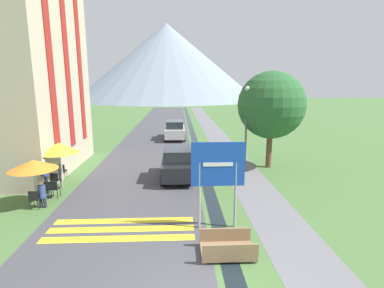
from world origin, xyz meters
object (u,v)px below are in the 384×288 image
streetlamp (246,122)px  person_seated_far (42,193)px  person_seated_near (58,170)px  parked_car_near (177,163)px  cafe_chair_near_right (45,188)px  cafe_chair_near_left (54,188)px  parked_car_far (175,130)px  road_sign (218,172)px  cafe_chair_nearest (35,198)px  person_standing_terrace (44,174)px  cafe_chair_far_right (62,170)px  tree_by_path (271,105)px  cafe_umbrella_front_orange (33,165)px  cafe_chair_middle (55,179)px  cafe_umbrella_middle_yellow (59,148)px  hotel_building (23,59)px  footbridge (227,248)px

streetlamp → person_seated_far: bearing=-152.7°
person_seated_near → parked_car_near: bearing=2.3°
cafe_chair_near_right → person_seated_near: person_seated_near is taller
person_seated_far → cafe_chair_near_left: bearing=86.7°
parked_car_far → cafe_chair_near_right: parked_car_far is taller
road_sign → person_seated_far: bearing=163.5°
parked_car_far → person_seated_far: parked_car_far is taller
road_sign → parked_car_near: size_ratio=0.86×
cafe_chair_near_right → cafe_chair_nearest: bearing=-85.3°
cafe_chair_near_left → person_standing_terrace: person_standing_terrace is taller
cafe_chair_nearest → person_seated_near: size_ratio=0.70×
cafe_chair_far_right → cafe_chair_near_right: bearing=-97.6°
streetlamp → tree_by_path: bearing=22.2°
cafe_umbrella_front_orange → tree_by_path: tree_by_path is taller
cafe_chair_near_right → person_standing_terrace: bearing=112.6°
road_sign → cafe_chair_near_right: (-7.77, 3.28, -1.69)m
cafe_chair_nearest → cafe_chair_near_left: bearing=91.2°
cafe_chair_middle → person_seated_far: size_ratio=0.68×
cafe_chair_far_right → cafe_chair_nearest: size_ratio=1.00×
cafe_umbrella_middle_yellow → person_standing_terrace: cafe_umbrella_middle_yellow is taller
road_sign → streetlamp: (2.70, 7.41, 0.88)m
tree_by_path → streetlamp: bearing=-157.8°
person_seated_far → person_standing_terrace: size_ratio=0.71×
parked_car_far → cafe_chair_middle: size_ratio=5.35×
parked_car_near → cafe_chair_nearest: (-6.17, -3.93, -0.39)m
tree_by_path → parked_car_near: bearing=-160.0°
parked_car_far → tree_by_path: size_ratio=0.74×
cafe_chair_near_right → cafe_umbrella_middle_yellow: size_ratio=0.35×
hotel_building → cafe_umbrella_front_orange: (2.75, -5.76, -4.84)m
cafe_umbrella_front_orange → parked_car_far: bearing=69.5°
road_sign → parked_car_far: (-1.76, 18.36, -1.29)m
cafe_chair_nearest → person_seated_far: size_ratio=0.68×
person_standing_terrace → footbridge: bearing=-35.3°
person_standing_terrace → cafe_chair_far_right: bearing=92.2°
parked_car_far → cafe_chair_nearest: (-5.91, -16.33, -0.40)m
footbridge → cafe_chair_middle: cafe_chair_middle is taller
cafe_chair_nearest → cafe_chair_near_right: same height
road_sign → footbridge: 2.71m
person_seated_near → footbridge: bearing=-42.7°
cafe_chair_nearest → cafe_chair_far_right: bearing=110.9°
person_seated_far → streetlamp: size_ratio=0.24×
cafe_chair_middle → person_seated_near: 1.13m
parked_car_far → cafe_chair_far_right: parked_car_far is taller
person_standing_terrace → parked_car_near: bearing=17.8°
cafe_chair_nearest → person_standing_terrace: size_ratio=0.48×
road_sign → streetlamp: streetlamp is taller
cafe_umbrella_front_orange → parked_car_near: bearing=30.0°
parked_car_near → cafe_chair_near_right: size_ratio=4.53×
hotel_building → cafe_chair_near_left: (3.14, -4.82, -6.23)m
parked_car_far → person_standing_terrace: bearing=-113.3°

